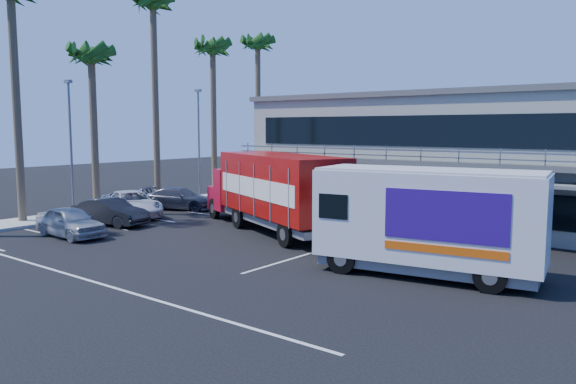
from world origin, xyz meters
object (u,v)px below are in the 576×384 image
Objects in this scene: red_truck at (273,189)px; white_van at (428,220)px; parked_car_b at (110,212)px; parked_car_a at (70,222)px.

red_truck reaches higher than white_van.
parked_car_b is at bearing -129.21° from red_truck.
red_truck is 1.45× the size of white_van.
red_truck is 10.57m from white_van.
parked_car_b is (-1.33, 3.20, -0.01)m from parked_car_a.
white_van is at bearing -75.39° from parked_car_a.
white_van is (10.02, -3.34, -0.15)m from red_truck.
parked_car_a is (-6.94, -7.34, -1.47)m from red_truck.
red_truck is at bearing 152.03° from white_van.
parked_car_b is (-18.30, -0.80, -1.33)m from white_van.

